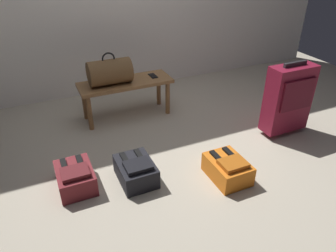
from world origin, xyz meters
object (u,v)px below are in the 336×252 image
at_px(cell_phone, 153,76).
at_px(backpack_maroon, 75,177).
at_px(backpack_orange, 228,169).
at_px(suitcase_upright_burgundy, 288,98).
at_px(bench, 126,87).
at_px(backpack_dark, 136,171).
at_px(duffel_bag_brown, 110,72).

bearing_deg(cell_phone, backpack_maroon, -137.26).
height_order(backpack_maroon, backpack_orange, same).
xyz_separation_m(suitcase_upright_burgundy, backpack_maroon, (-2.10, 0.02, -0.30)).
bearing_deg(cell_phone, bench, -177.24).
height_order(backpack_maroon, backpack_dark, same).
bearing_deg(backpack_maroon, cell_phone, 42.74).
relative_size(duffel_bag_brown, cell_phone, 3.06).
xyz_separation_m(backpack_dark, backpack_orange, (0.70, -0.29, 0.00)).
height_order(suitcase_upright_burgundy, backpack_maroon, suitcase_upright_burgundy).
bearing_deg(duffel_bag_brown, backpack_orange, -67.26).
height_order(duffel_bag_brown, backpack_dark, duffel_bag_brown).
xyz_separation_m(bench, backpack_maroon, (-0.75, -0.98, -0.26)).
bearing_deg(suitcase_upright_burgundy, backpack_orange, -157.57).
relative_size(suitcase_upright_burgundy, backpack_dark, 2.00).
distance_m(suitcase_upright_burgundy, backpack_orange, 1.04).
bearing_deg(backpack_orange, duffel_bag_brown, 112.74).
height_order(duffel_bag_brown, suitcase_upright_burgundy, same).
distance_m(duffel_bag_brown, backpack_dark, 1.20).
distance_m(suitcase_upright_burgundy, backpack_maroon, 2.12).
bearing_deg(backpack_orange, cell_phone, 93.90).
relative_size(suitcase_upright_burgundy, backpack_maroon, 2.00).
distance_m(cell_phone, backpack_maroon, 1.50).
height_order(duffel_bag_brown, cell_phone, duffel_bag_brown).
bearing_deg(cell_phone, backpack_dark, -118.63).
xyz_separation_m(suitcase_upright_burgundy, backpack_orange, (-0.93, -0.38, -0.30)).
bearing_deg(suitcase_upright_burgundy, backpack_maroon, 179.35).
bearing_deg(bench, backpack_orange, -73.09).
bearing_deg(backpack_maroon, backpack_dark, -14.17).
xyz_separation_m(duffel_bag_brown, cell_phone, (0.49, 0.02, -0.13)).
relative_size(duffel_bag_brown, backpack_maroon, 1.16).
xyz_separation_m(duffel_bag_brown, backpack_maroon, (-0.59, -0.98, -0.46)).
bearing_deg(bench, cell_phone, 2.76).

